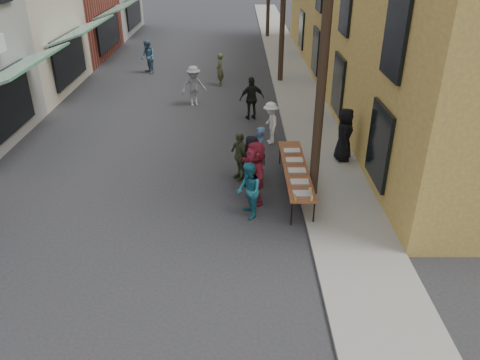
{
  "coord_description": "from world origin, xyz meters",
  "views": [
    {
      "loc": [
        2.13,
        -8.94,
        6.76
      ],
      "look_at": [
        2.17,
        1.48,
        1.3
      ],
      "focal_mm": 35.0,
      "sensor_mm": 36.0,
      "label": 1
    }
  ],
  "objects_px": {
    "utility_pole_near": "(325,38)",
    "catering_tray_sausage": "(303,194)",
    "guest_front_a": "(252,161)",
    "serving_table": "(296,169)",
    "guest_front_c": "(249,191)",
    "server": "(344,135)"
  },
  "relations": [
    {
      "from": "catering_tray_sausage",
      "to": "guest_front_a",
      "type": "relative_size",
      "value": 0.31
    },
    {
      "from": "guest_front_c",
      "to": "guest_front_a",
      "type": "bearing_deg",
      "value": 164.21
    },
    {
      "from": "serving_table",
      "to": "guest_front_a",
      "type": "xyz_separation_m",
      "value": [
        -1.27,
        0.36,
        0.09
      ]
    },
    {
      "from": "catering_tray_sausage",
      "to": "guest_front_a",
      "type": "xyz_separation_m",
      "value": [
        -1.27,
        2.01,
        0.01
      ]
    },
    {
      "from": "utility_pole_near",
      "to": "guest_front_c",
      "type": "relative_size",
      "value": 5.74
    },
    {
      "from": "server",
      "to": "guest_front_c",
      "type": "bearing_deg",
      "value": 145.83
    },
    {
      "from": "guest_front_c",
      "to": "serving_table",
      "type": "bearing_deg",
      "value": 124.28
    },
    {
      "from": "guest_front_c",
      "to": "server",
      "type": "height_order",
      "value": "server"
    },
    {
      "from": "catering_tray_sausage",
      "to": "server",
      "type": "height_order",
      "value": "server"
    },
    {
      "from": "catering_tray_sausage",
      "to": "guest_front_a",
      "type": "bearing_deg",
      "value": 122.29
    },
    {
      "from": "guest_front_a",
      "to": "server",
      "type": "relative_size",
      "value": 0.9
    },
    {
      "from": "guest_front_a",
      "to": "server",
      "type": "bearing_deg",
      "value": 140.21
    },
    {
      "from": "utility_pole_near",
      "to": "guest_front_c",
      "type": "bearing_deg",
      "value": -148.73
    },
    {
      "from": "serving_table",
      "to": "catering_tray_sausage",
      "type": "xyz_separation_m",
      "value": [
        -0.0,
        -1.65,
        0.08
      ]
    },
    {
      "from": "utility_pole_near",
      "to": "serving_table",
      "type": "height_order",
      "value": "utility_pole_near"
    },
    {
      "from": "utility_pole_near",
      "to": "serving_table",
      "type": "distance_m",
      "value": 3.83
    },
    {
      "from": "utility_pole_near",
      "to": "server",
      "type": "relative_size",
      "value": 5.06
    },
    {
      "from": "catering_tray_sausage",
      "to": "serving_table",
      "type": "bearing_deg",
      "value": 90.0
    },
    {
      "from": "utility_pole_near",
      "to": "serving_table",
      "type": "bearing_deg",
      "value": 149.78
    },
    {
      "from": "utility_pole_near",
      "to": "catering_tray_sausage",
      "type": "height_order",
      "value": "utility_pole_near"
    },
    {
      "from": "utility_pole_near",
      "to": "serving_table",
      "type": "relative_size",
      "value": 2.25
    },
    {
      "from": "guest_front_c",
      "to": "server",
      "type": "bearing_deg",
      "value": 125.33
    }
  ]
}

